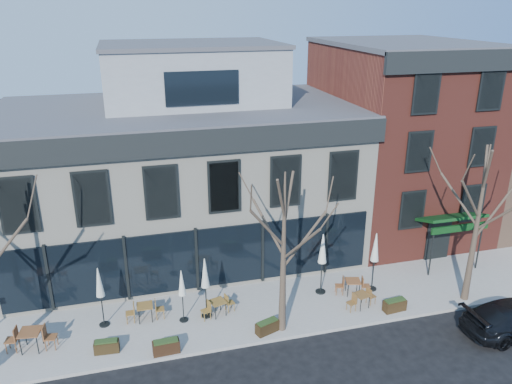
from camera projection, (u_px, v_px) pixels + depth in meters
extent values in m
plane|color=black|center=(198.00, 294.00, 24.09)|extent=(120.00, 120.00, 0.00)
cube|color=gray|center=(275.00, 307.00, 22.90)|extent=(33.50, 4.70, 0.15)
cube|color=beige|center=(181.00, 182.00, 27.19)|extent=(18.00, 10.00, 8.00)
cube|color=#47474C|center=(177.00, 108.00, 25.76)|extent=(18.30, 10.30, 0.30)
cube|color=black|center=(191.00, 143.00, 21.31)|extent=(18.30, 0.25, 1.10)
cube|color=black|center=(197.00, 259.00, 23.36)|extent=(17.20, 0.12, 3.00)
cube|color=black|center=(4.00, 244.00, 24.83)|extent=(0.12, 7.50, 3.00)
cube|color=gray|center=(192.00, 75.00, 26.36)|extent=(9.00, 6.50, 3.00)
cube|color=maroon|center=(397.00, 140.00, 29.81)|extent=(8.00, 10.00, 11.00)
cube|color=#47474C|center=(407.00, 43.00, 27.85)|extent=(8.20, 10.20, 0.25)
cube|color=black|center=(464.00, 61.00, 23.38)|extent=(8.20, 0.25, 1.00)
cube|color=black|center=(451.00, 217.00, 25.44)|extent=(3.20, 1.66, 0.67)
cube|color=black|center=(438.00, 240.00, 26.75)|extent=(1.40, 0.10, 2.50)
cylinder|color=#382B21|center=(0.00, 254.00, 17.91)|extent=(2.23, 0.50, 2.48)
cone|color=#382B21|center=(283.00, 255.00, 19.99)|extent=(0.34, 0.34, 7.04)
cylinder|color=#382B21|center=(305.00, 239.00, 20.19)|extent=(2.00, 0.46, 2.21)
cylinder|color=#382B21|center=(268.00, 227.00, 20.35)|extent=(0.93, 1.84, 1.91)
cylinder|color=#382B21|center=(268.00, 229.00, 19.08)|extent=(1.61, 0.68, 1.97)
cylinder|color=#382B21|center=(301.00, 245.00, 19.02)|extent=(0.93, 1.83, 2.03)
cone|color=#382B21|center=(477.00, 226.00, 22.09)|extent=(0.34, 0.34, 7.48)
cylinder|color=#382B21|center=(495.00, 211.00, 22.31)|extent=(2.12, 0.48, 2.35)
cylinder|color=#382B21|center=(459.00, 199.00, 22.47)|extent=(0.98, 1.94, 2.03)
cylinder|color=#382B21|center=(470.00, 199.00, 21.12)|extent=(1.71, 0.71, 2.09)
cylinder|color=#382B21|center=(503.00, 214.00, 21.06)|extent=(0.98, 1.94, 2.16)
cube|color=brown|center=(30.00, 332.00, 19.67)|extent=(0.91, 0.91, 0.05)
cylinder|color=black|center=(20.00, 346.00, 19.49)|extent=(0.05, 0.05, 0.82)
cylinder|color=black|center=(38.00, 345.00, 19.56)|extent=(0.05, 0.05, 0.82)
cylinder|color=black|center=(26.00, 336.00, 20.09)|extent=(0.05, 0.05, 0.82)
cylinder|color=black|center=(42.00, 335.00, 20.16)|extent=(0.05, 0.05, 0.82)
cube|color=brown|center=(145.00, 306.00, 21.60)|extent=(0.69, 0.69, 0.04)
cylinder|color=black|center=(139.00, 317.00, 21.41)|extent=(0.04, 0.04, 0.70)
cylinder|color=black|center=(152.00, 315.00, 21.54)|extent=(0.04, 0.04, 0.70)
cylinder|color=black|center=(139.00, 310.00, 21.91)|extent=(0.04, 0.04, 0.70)
cylinder|color=black|center=(151.00, 308.00, 22.03)|extent=(0.04, 0.04, 0.70)
cube|color=brown|center=(218.00, 302.00, 21.95)|extent=(0.81, 0.81, 0.04)
cylinder|color=black|center=(216.00, 313.00, 21.74)|extent=(0.04, 0.04, 0.67)
cylinder|color=black|center=(226.00, 309.00, 22.00)|extent=(0.04, 0.04, 0.67)
cylinder|color=black|center=(210.00, 307.00, 22.15)|extent=(0.04, 0.04, 0.67)
cylinder|color=black|center=(220.00, 304.00, 22.41)|extent=(0.04, 0.04, 0.67)
cube|color=brown|center=(362.00, 295.00, 22.52)|extent=(0.76, 0.76, 0.04)
cylinder|color=black|center=(361.00, 305.00, 22.32)|extent=(0.04, 0.04, 0.64)
cylinder|color=black|center=(369.00, 302.00, 22.55)|extent=(0.04, 0.04, 0.64)
cylinder|color=black|center=(353.00, 300.00, 22.73)|extent=(0.04, 0.04, 0.64)
cylinder|color=black|center=(362.00, 297.00, 22.96)|extent=(0.04, 0.04, 0.64)
cube|color=brown|center=(353.00, 281.00, 23.54)|extent=(0.83, 0.83, 0.04)
cylinder|color=black|center=(348.00, 290.00, 23.42)|extent=(0.04, 0.04, 0.70)
cylinder|color=black|center=(359.00, 290.00, 23.42)|extent=(0.04, 0.04, 0.70)
cylinder|color=black|center=(346.00, 284.00, 23.92)|extent=(0.04, 0.04, 0.70)
cylinder|color=black|center=(357.00, 284.00, 23.92)|extent=(0.04, 0.04, 0.70)
cylinder|color=black|center=(104.00, 324.00, 21.47)|extent=(0.45, 0.45, 0.06)
cylinder|color=black|center=(102.00, 303.00, 21.08)|extent=(0.05, 0.05, 2.23)
cone|color=#B8BEB1|center=(99.00, 282.00, 20.73)|extent=(0.36, 0.36, 1.31)
cylinder|color=black|center=(184.00, 320.00, 21.78)|extent=(0.39, 0.39, 0.05)
cylinder|color=black|center=(183.00, 301.00, 21.44)|extent=(0.04, 0.04, 1.97)
cone|color=silver|center=(182.00, 283.00, 21.13)|extent=(0.32, 0.32, 1.17)
cylinder|color=black|center=(207.00, 315.00, 22.09)|extent=(0.46, 0.46, 0.06)
cylinder|color=black|center=(206.00, 294.00, 21.70)|extent=(0.05, 0.05, 2.29)
cone|color=beige|center=(205.00, 273.00, 21.33)|extent=(0.37, 0.37, 1.35)
cylinder|color=black|center=(320.00, 291.00, 23.92)|extent=(0.49, 0.49, 0.07)
cylinder|color=black|center=(322.00, 270.00, 23.49)|extent=(0.06, 0.06, 2.46)
cone|color=silver|center=(323.00, 248.00, 23.10)|extent=(0.40, 0.40, 1.45)
cylinder|color=black|center=(372.00, 289.00, 24.16)|extent=(0.48, 0.48, 0.07)
cylinder|color=black|center=(374.00, 267.00, 23.75)|extent=(0.05, 0.05, 2.39)
cone|color=silver|center=(375.00, 247.00, 23.37)|extent=(0.39, 0.39, 1.41)
cube|color=black|center=(107.00, 347.00, 19.74)|extent=(0.99, 0.46, 0.48)
cube|color=#1E3314|center=(106.00, 341.00, 19.65)|extent=(0.89, 0.37, 0.08)
cube|color=black|center=(166.00, 347.00, 19.68)|extent=(1.07, 0.46, 0.53)
cube|color=#1E3314|center=(166.00, 341.00, 19.58)|extent=(0.96, 0.37, 0.08)
cube|color=black|center=(267.00, 327.00, 20.92)|extent=(1.08, 0.72, 0.50)
cube|color=#1E3314|center=(267.00, 322.00, 20.83)|extent=(0.96, 0.61, 0.08)
cube|color=#2F200F|center=(395.00, 305.00, 22.41)|extent=(1.07, 0.50, 0.52)
cube|color=#1E3314|center=(395.00, 300.00, 22.31)|extent=(0.96, 0.41, 0.08)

